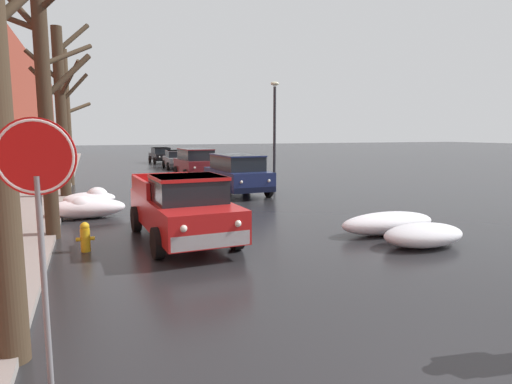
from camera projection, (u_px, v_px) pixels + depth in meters
name	position (u px, v px, depth m)	size (l,w,h in m)	color
left_sidewalk_slab	(35.00, 196.00, 18.83)	(2.73, 80.00, 0.13)	gray
snow_bank_near_corner_left	(91.00, 198.00, 16.98)	(1.92, 1.42, 0.67)	white
snow_bank_along_left_kerb	(389.00, 223.00, 12.03)	(2.92, 1.06, 0.61)	white
snow_bank_mid_block_left	(84.00, 208.00, 14.23)	(2.45, 1.11, 0.74)	white
snow_bank_near_corner_right	(423.00, 235.00, 10.70)	(2.20, 1.23, 0.57)	white
bare_tree_second_along_sidewalk	(44.00, 93.00, 11.09)	(3.37, 2.65, 7.14)	#382B1E
bare_tree_mid_block	(61.00, 107.00, 18.05)	(2.57, 2.50, 7.50)	#382B1E
bare_tree_far_down_block	(67.00, 114.00, 22.76)	(1.65, 4.13, 7.07)	#423323
pickup_truck_red_approaching_near_lane	(182.00, 207.00, 11.19)	(2.30, 5.12, 1.76)	red
suv_darkblue_parked_kerbside_close	(237.00, 173.00, 19.59)	(2.22, 4.34, 1.82)	navy
suv_maroon_parked_kerbside_mid	(196.00, 162.00, 26.70)	(2.17, 4.33, 1.82)	maroon
sedan_grey_parked_far_down_block	(177.00, 159.00, 33.88)	(2.07, 4.50, 1.42)	slate
sedan_black_queued_behind_truck	(161.00, 155.00, 40.12)	(1.98, 4.18, 1.42)	black
fire_hydrant	(85.00, 237.00, 10.23)	(0.42, 0.22, 0.71)	gold
stop_sign_at_corner	(37.00, 185.00, 4.22)	(0.76, 0.14, 2.95)	slate
street_lamp_post	(275.00, 128.00, 21.74)	(0.44, 0.24, 5.31)	#28282D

